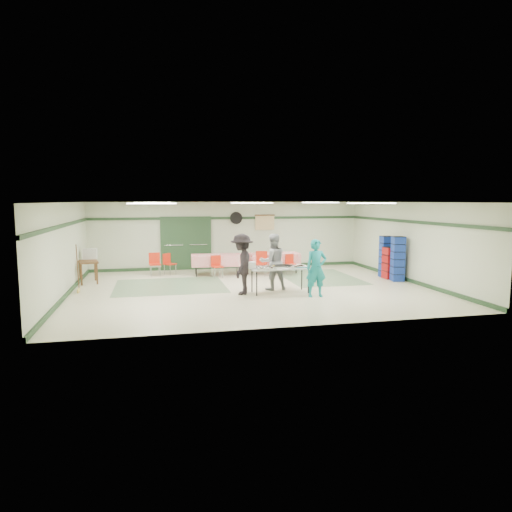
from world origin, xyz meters
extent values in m
plane|color=beige|center=(0.00, 0.00, 0.00)|extent=(11.00, 11.00, 0.00)
plane|color=silver|center=(0.00, 0.00, 2.70)|extent=(11.00, 11.00, 0.00)
plane|color=beige|center=(0.00, 4.50, 1.35)|extent=(11.00, 0.00, 11.00)
plane|color=beige|center=(0.00, -4.50, 1.35)|extent=(11.00, 0.00, 11.00)
plane|color=beige|center=(-5.50, 0.00, 1.35)|extent=(0.00, 9.00, 9.00)
plane|color=beige|center=(5.50, 0.00, 1.35)|extent=(0.00, 9.00, 9.00)
cube|color=#203C21|center=(0.00, 4.47, 2.05)|extent=(11.00, 0.06, 0.10)
cube|color=#203C21|center=(0.00, 4.47, 0.06)|extent=(11.00, 0.06, 0.12)
cube|color=#203C21|center=(-5.47, 0.00, 2.05)|extent=(0.06, 9.00, 0.10)
cube|color=#203C21|center=(-5.47, 0.00, 0.06)|extent=(0.06, 9.00, 0.12)
cube|color=#203C21|center=(5.47, 0.00, 2.05)|extent=(0.06, 9.00, 0.10)
cube|color=#203C21|center=(5.47, 0.00, 0.06)|extent=(0.06, 9.00, 0.12)
cube|color=slate|center=(-2.50, 1.00, 0.00)|extent=(3.50, 3.00, 0.01)
cube|color=slate|center=(2.80, 1.50, 0.00)|extent=(2.50, 3.50, 0.01)
cube|color=#949694|center=(-2.20, 4.44, 1.05)|extent=(0.90, 0.06, 2.10)
cube|color=#949694|center=(-1.25, 4.44, 1.05)|extent=(0.90, 0.06, 2.10)
cube|color=#203C21|center=(-1.73, 4.42, 1.05)|extent=(2.00, 0.03, 2.15)
cylinder|color=black|center=(0.30, 4.44, 2.05)|extent=(0.50, 0.10, 0.50)
cube|color=#D7C486|center=(1.50, 4.44, 1.85)|extent=(0.80, 0.02, 0.60)
cube|color=#B8B8B3|center=(0.69, -0.82, 0.74)|extent=(1.85, 0.78, 0.04)
cylinder|color=black|center=(-0.10, -1.14, 0.36)|extent=(0.04, 0.04, 0.72)
cylinder|color=black|center=(1.49, -1.10, 0.36)|extent=(0.04, 0.04, 0.72)
cylinder|color=black|center=(-0.11, -0.54, 0.36)|extent=(0.04, 0.04, 0.72)
cylinder|color=black|center=(1.48, -0.51, 0.36)|extent=(0.04, 0.04, 0.72)
cube|color=silver|center=(1.19, -0.87, 0.77)|extent=(0.64, 0.49, 0.02)
cube|color=silver|center=(0.65, -0.74, 0.77)|extent=(0.59, 0.45, 0.02)
cube|color=silver|center=(0.21, -0.95, 0.77)|extent=(0.58, 0.45, 0.02)
cube|color=black|center=(0.76, -0.80, 0.80)|extent=(0.45, 0.29, 0.08)
cube|color=white|center=(-0.19, -0.83, 0.86)|extent=(0.22, 0.20, 0.20)
imported|color=teal|center=(1.54, -1.61, 0.83)|extent=(0.61, 0.41, 1.66)
imported|color=gray|center=(0.59, -0.34, 0.87)|extent=(0.90, 0.72, 1.74)
imported|color=black|center=(-0.47, -0.79, 0.90)|extent=(1.00, 1.31, 1.79)
cube|color=red|center=(1.49, 2.85, 0.74)|extent=(1.86, 0.82, 0.05)
cube|color=red|center=(1.49, 2.85, 0.55)|extent=(1.86, 0.84, 0.40)
cylinder|color=black|center=(0.72, 2.54, 0.36)|extent=(0.04, 0.04, 0.72)
cylinder|color=black|center=(2.27, 2.55, 0.36)|extent=(0.04, 0.04, 0.72)
cylinder|color=black|center=(0.72, 3.16, 0.36)|extent=(0.04, 0.04, 0.72)
cylinder|color=black|center=(2.27, 3.17, 0.36)|extent=(0.04, 0.04, 0.72)
cube|color=red|center=(-0.71, 2.85, 0.74)|extent=(1.92, 0.92, 0.05)
cube|color=red|center=(-0.71, 2.85, 0.55)|extent=(1.92, 0.94, 0.40)
cylinder|color=black|center=(-1.50, 2.58, 0.36)|extent=(0.04, 0.04, 0.72)
cylinder|color=black|center=(0.05, 2.50, 0.36)|extent=(0.04, 0.04, 0.72)
cylinder|color=black|center=(-1.47, 3.21, 0.36)|extent=(0.04, 0.04, 0.72)
cylinder|color=black|center=(0.09, 3.12, 0.36)|extent=(0.04, 0.04, 0.72)
cube|color=red|center=(1.36, 2.20, 0.42)|extent=(0.39, 0.39, 0.04)
cube|color=red|center=(1.36, 2.37, 0.62)|extent=(0.38, 0.05, 0.38)
cylinder|color=silver|center=(1.21, 2.05, 0.20)|extent=(0.02, 0.02, 0.40)
cylinder|color=silver|center=(1.52, 2.05, 0.20)|extent=(0.02, 0.02, 0.40)
cylinder|color=silver|center=(1.20, 2.35, 0.20)|extent=(0.02, 0.02, 0.40)
cylinder|color=silver|center=(1.51, 2.36, 0.20)|extent=(0.02, 0.02, 0.40)
cube|color=red|center=(0.81, 2.20, 0.47)|extent=(0.55, 0.55, 0.04)
cube|color=red|center=(0.88, 2.38, 0.70)|extent=(0.41, 0.19, 0.42)
cylinder|color=silver|center=(0.59, 2.10, 0.22)|extent=(0.02, 0.02, 0.44)
cylinder|color=silver|center=(0.91, 1.98, 0.22)|extent=(0.02, 0.02, 0.44)
cylinder|color=silver|center=(0.71, 2.42, 0.22)|extent=(0.02, 0.02, 0.44)
cylinder|color=silver|center=(1.03, 2.30, 0.22)|extent=(0.02, 0.02, 0.44)
cube|color=red|center=(2.00, 2.20, 0.40)|extent=(0.46, 0.46, 0.04)
cube|color=red|center=(1.94, 2.36, 0.60)|extent=(0.36, 0.16, 0.36)
cylinder|color=silver|center=(1.91, 2.02, 0.19)|extent=(0.02, 0.02, 0.38)
cylinder|color=silver|center=(2.18, 2.11, 0.19)|extent=(0.02, 0.02, 0.38)
cylinder|color=silver|center=(1.81, 2.29, 0.19)|extent=(0.02, 0.02, 0.38)
cylinder|color=silver|center=(2.09, 2.39, 0.19)|extent=(0.02, 0.02, 0.38)
cube|color=red|center=(-0.79, 2.20, 0.41)|extent=(0.43, 0.43, 0.04)
cube|color=red|center=(-0.82, 2.37, 0.61)|extent=(0.37, 0.11, 0.37)
cylinder|color=silver|center=(-0.91, 2.03, 0.19)|extent=(0.02, 0.02, 0.39)
cylinder|color=silver|center=(-0.62, 2.08, 0.19)|extent=(0.02, 0.02, 0.39)
cylinder|color=silver|center=(-0.96, 2.32, 0.19)|extent=(0.02, 0.02, 0.39)
cylinder|color=silver|center=(-0.67, 2.37, 0.19)|extent=(0.02, 0.02, 0.39)
cube|color=red|center=(-2.42, 3.25, 0.41)|extent=(0.52, 0.52, 0.04)
cube|color=red|center=(-2.53, 3.37, 0.61)|extent=(0.30, 0.28, 0.37)
cylinder|color=silver|center=(-2.43, 3.04, 0.19)|extent=(0.02, 0.02, 0.39)
cylinder|color=silver|center=(-2.21, 3.24, 0.19)|extent=(0.02, 0.02, 0.39)
cylinder|color=silver|center=(-2.63, 3.26, 0.19)|extent=(0.02, 0.02, 0.39)
cylinder|color=silver|center=(-2.41, 3.46, 0.19)|extent=(0.02, 0.02, 0.39)
cube|color=red|center=(-2.96, 3.05, 0.44)|extent=(0.44, 0.44, 0.04)
cube|color=red|center=(-2.98, 3.23, 0.65)|extent=(0.40, 0.09, 0.40)
cylinder|color=silver|center=(-3.10, 2.88, 0.21)|extent=(0.02, 0.02, 0.42)
cylinder|color=silver|center=(-2.79, 2.91, 0.21)|extent=(0.02, 0.02, 0.42)
cylinder|color=silver|center=(-3.14, 3.19, 0.21)|extent=(0.02, 0.02, 0.42)
cylinder|color=silver|center=(-2.82, 3.23, 0.21)|extent=(0.02, 0.02, 0.42)
cube|color=navy|center=(5.15, 1.02, 0.75)|extent=(0.40, 0.40, 1.49)
cube|color=#A11014|center=(5.15, 0.69, 0.57)|extent=(0.45, 0.45, 1.14)
cube|color=navy|center=(5.15, 0.19, 0.77)|extent=(0.46, 0.46, 1.54)
cube|color=brown|center=(-5.15, 2.15, 0.72)|extent=(0.77, 1.03, 0.05)
cube|color=brown|center=(-5.31, 1.73, 0.35)|extent=(0.05, 0.05, 0.70)
cube|color=brown|center=(-4.84, 1.82, 0.35)|extent=(0.05, 0.05, 0.70)
cube|color=brown|center=(-5.46, 2.48, 0.35)|extent=(0.05, 0.05, 0.70)
cube|color=brown|center=(-4.99, 2.57, 0.35)|extent=(0.05, 0.05, 0.70)
cube|color=beige|center=(-5.15, 2.73, 0.92)|extent=(0.46, 0.40, 0.36)
cylinder|color=brown|center=(-5.23, 0.52, 0.75)|extent=(0.07, 0.23, 1.43)
camera|label=1|loc=(-2.96, -13.83, 2.75)|focal=32.00mm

